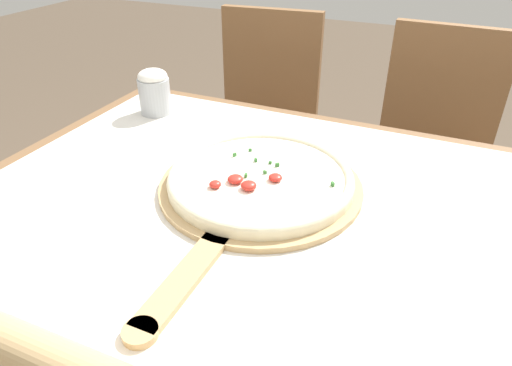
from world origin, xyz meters
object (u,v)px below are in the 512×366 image
pizza (262,178)px  chair_right (430,145)px  pizza_peel (258,191)px  flour_cup (154,91)px  chair_left (264,115)px

pizza → chair_right: size_ratio=0.41×
chair_right → pizza: bearing=-106.6°
pizza_peel → pizza: 0.03m
pizza_peel → pizza: pizza is taller
pizza → flour_cup: (-0.42, 0.24, 0.04)m
chair_left → flour_cup: (-0.09, -0.55, 0.27)m
chair_left → pizza_peel: bearing=-73.0°
pizza_peel → chair_right: (0.28, 0.81, -0.22)m
pizza → flour_cup: 0.48m
chair_right → chair_left: bearing=-176.9°
chair_right → flour_cup: size_ratio=7.40×
pizza_peel → pizza: bearing=90.3°
pizza_peel → chair_left: bearing=112.3°
chair_left → chair_right: size_ratio=1.00×
pizza_peel → flour_cup: bearing=148.0°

